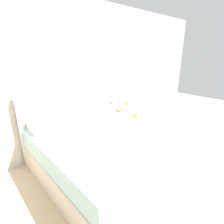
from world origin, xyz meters
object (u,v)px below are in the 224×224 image
Objects in this scene: nightstand at (123,123)px; flower_vase at (127,104)px; bed at (100,150)px; teacup at (126,111)px; table_lamp at (120,99)px.

flower_vase is (0.18, 0.05, 0.40)m from nightstand.
nightstand is at bearing 29.52° from bed.
nightstand is at bearing -165.57° from flower_vase.
nightstand is 4.14× the size of teacup.
bed reaches higher than flower_vase.
table_lamp is 0.29m from teacup.
nightstand is at bearing 140.36° from teacup.
nightstand is 0.44m from flower_vase.
table_lamp is (-0.02, 0.09, 0.52)m from nightstand.
bed is 3.82× the size of nightstand.
teacup is at bearing -39.64° from nightstand.
bed is 5.33× the size of table_lamp.
bed reaches higher than nightstand.
teacup is at bearing -64.68° from table_lamp.
teacup is (0.05, -0.04, 0.28)m from nightstand.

